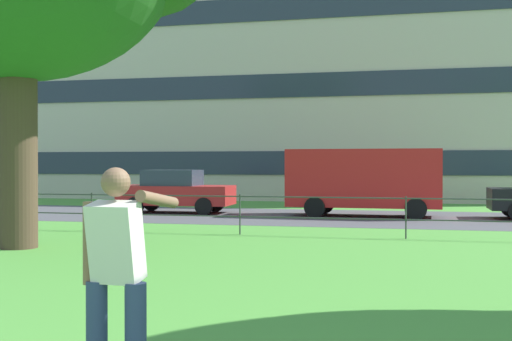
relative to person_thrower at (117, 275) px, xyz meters
name	(u,v)px	position (x,y,z in m)	size (l,w,h in m)	color
street_strip	(406,219)	(2.07, 16.97, -0.94)	(80.00, 6.85, 0.01)	#4C4C51
park_fence	(406,210)	(2.07, 11.25, -0.27)	(32.28, 0.04, 1.00)	#333833
person_thrower	(117,275)	(0.00, 0.00, 0.00)	(0.55, 0.78, 1.74)	navy
car_red_left	(176,191)	(-6.00, 17.62, -0.16)	(4.05, 1.91, 1.54)	red
panel_van_far_right	(365,178)	(0.71, 17.51, 0.33)	(5.07, 2.25, 2.24)	red
apartment_building_background	(278,65)	(-5.09, 32.02, 6.44)	(29.17, 13.59, 14.75)	beige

